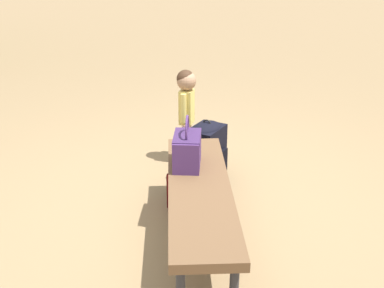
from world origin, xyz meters
name	(u,v)px	position (x,y,z in m)	size (l,w,h in m)	color
ground_plane	(198,202)	(0.00, 0.00, 0.00)	(40.00, 40.00, 0.00)	#8C704C
park_bench	(200,194)	(-0.57, 0.04, 0.39)	(1.61, 0.44, 0.45)	brown
handbag	(187,149)	(-0.26, 0.10, 0.58)	(0.34, 0.22, 0.37)	#4C2D66
child_standing	(186,102)	(0.81, 0.04, 0.57)	(0.22, 0.17, 0.86)	#E5B2C6
backpack_large	(207,149)	(0.43, -0.11, 0.27)	(0.39, 0.37, 0.53)	black
backpack_small	(180,186)	(-0.06, 0.14, 0.18)	(0.24, 0.22, 0.37)	maroon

